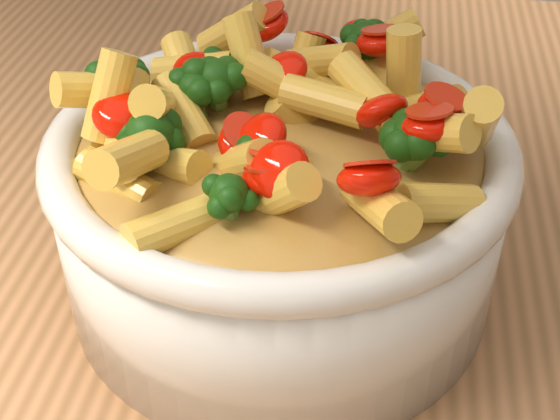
# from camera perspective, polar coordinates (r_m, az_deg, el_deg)

# --- Properties ---
(table) EXTENTS (1.20, 0.80, 0.90)m
(table) POSITION_cam_1_polar(r_m,az_deg,el_deg) (0.61, 0.44, -7.34)
(table) COLOR #B1784C
(table) RESTS_ON ground
(serving_bowl) EXTENTS (0.26, 0.26, 0.11)m
(serving_bowl) POSITION_cam_1_polar(r_m,az_deg,el_deg) (0.45, -0.00, 0.14)
(serving_bowl) COLOR silver
(serving_bowl) RESTS_ON table
(pasta_salad) EXTENTS (0.20, 0.20, 0.05)m
(pasta_salad) POSITION_cam_1_polar(r_m,az_deg,el_deg) (0.41, -0.00, 7.83)
(pasta_salad) COLOR #FCD14F
(pasta_salad) RESTS_ON serving_bowl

